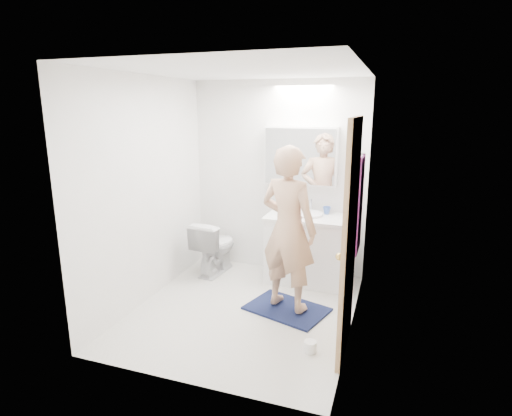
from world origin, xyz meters
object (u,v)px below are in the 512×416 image
at_px(medicine_cabinet, 301,156).
at_px(soap_bottle_b, 296,204).
at_px(soap_bottle_a, 284,201).
at_px(toilet, 215,246).
at_px(toilet_paper_roll, 310,347).
at_px(toothbrush_cup, 327,210).
at_px(person, 288,229).
at_px(vanity_cabinet, 306,250).

height_order(medicine_cabinet, soap_bottle_b, medicine_cabinet).
bearing_deg(medicine_cabinet, soap_bottle_a, -161.66).
bearing_deg(toilet, medicine_cabinet, -156.24).
height_order(soap_bottle_a, toilet_paper_roll, soap_bottle_a).
bearing_deg(soap_bottle_b, toilet, -163.08).
relative_size(medicine_cabinet, toothbrush_cup, 9.10).
bearing_deg(toothbrush_cup, soap_bottle_a, -178.92).
height_order(medicine_cabinet, toothbrush_cup, medicine_cabinet).
height_order(toilet, toilet_paper_roll, toilet).
bearing_deg(soap_bottle_b, toilet_paper_roll, -71.61).
bearing_deg(toilet_paper_roll, person, 119.92).
xyz_separation_m(vanity_cabinet, toilet_paper_roll, (0.37, -1.49, -0.34)).
relative_size(soap_bottle_a, soap_bottle_b, 1.24).
height_order(vanity_cabinet, soap_bottle_b, soap_bottle_b).
xyz_separation_m(toilet, toilet_paper_roll, (1.52, -1.37, -0.30)).
xyz_separation_m(medicine_cabinet, toilet_paper_roll, (0.51, -1.70, -1.45)).
bearing_deg(vanity_cabinet, toilet_paper_roll, -75.92).
height_order(person, toothbrush_cup, person).
relative_size(medicine_cabinet, soap_bottle_a, 3.72).
bearing_deg(toilet_paper_roll, vanity_cabinet, 104.08).
relative_size(vanity_cabinet, person, 0.54).
relative_size(toilet, toilet_paper_roll, 6.30).
xyz_separation_m(vanity_cabinet, medicine_cabinet, (-0.14, 0.21, 1.11)).
bearing_deg(toilet, soap_bottle_b, -157.16).
distance_m(vanity_cabinet, toothbrush_cup, 0.54).
bearing_deg(soap_bottle_a, toilet, -162.28).
xyz_separation_m(soap_bottle_b, toothbrush_cup, (0.39, -0.02, -0.05)).
xyz_separation_m(soap_bottle_b, toilet_paper_roll, (0.55, -1.67, -0.87)).
bearing_deg(toilet_paper_roll, medicine_cabinet, 106.85).
height_order(vanity_cabinet, soap_bottle_a, soap_bottle_a).
bearing_deg(soap_bottle_b, toothbrush_cup, -2.95).
distance_m(medicine_cabinet, toilet, 1.57).
distance_m(vanity_cabinet, toilet, 1.16).
relative_size(person, toilet_paper_roll, 15.25).
height_order(toilet, soap_bottle_a, soap_bottle_a).
bearing_deg(toilet, toilet_paper_roll, 143.92).
xyz_separation_m(toilet, soap_bottle_a, (0.83, 0.27, 0.59)).
bearing_deg(soap_bottle_b, medicine_cabinet, 36.61).
bearing_deg(soap_bottle_b, soap_bottle_a, -167.96).
xyz_separation_m(soap_bottle_a, toilet_paper_roll, (0.70, -1.64, -0.89)).
xyz_separation_m(toothbrush_cup, toilet_paper_roll, (0.17, -1.65, -0.81)).
bearing_deg(toilet, soap_bottle_a, -156.35).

